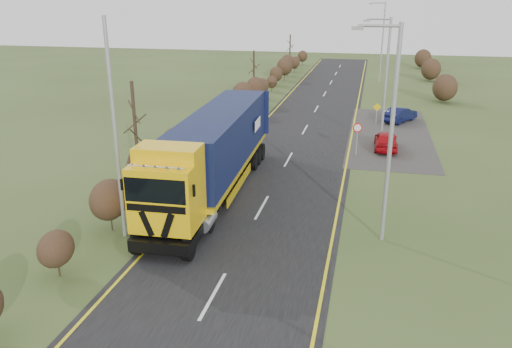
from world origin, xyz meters
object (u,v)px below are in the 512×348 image
(streetlight_near, at_px, (389,127))
(speed_sign, at_px, (357,133))
(lorry, at_px, (215,149))
(car_red_hatchback, at_px, (386,140))
(car_blue_sedan, at_px, (400,115))

(streetlight_near, distance_m, speed_sign, 12.59)
(lorry, relative_size, car_red_hatchback, 4.15)
(car_red_hatchback, distance_m, speed_sign, 2.92)
(car_red_hatchback, bearing_deg, lorry, 48.98)
(car_blue_sedan, height_order, speed_sign, speed_sign)
(car_red_hatchback, relative_size, car_blue_sedan, 1.00)
(streetlight_near, relative_size, speed_sign, 4.04)
(streetlight_near, bearing_deg, lorry, 157.35)
(streetlight_near, bearing_deg, speed_sign, 96.93)
(car_red_hatchback, xyz_separation_m, streetlight_near, (-0.47, -14.02, 4.32))
(lorry, bearing_deg, streetlight_near, -25.01)
(car_red_hatchback, xyz_separation_m, speed_sign, (-1.93, -1.99, 0.90))
(car_blue_sedan, height_order, streetlight_near, streetlight_near)
(car_red_hatchback, bearing_deg, speed_sign, 45.34)
(car_blue_sedan, bearing_deg, car_red_hatchback, 112.28)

